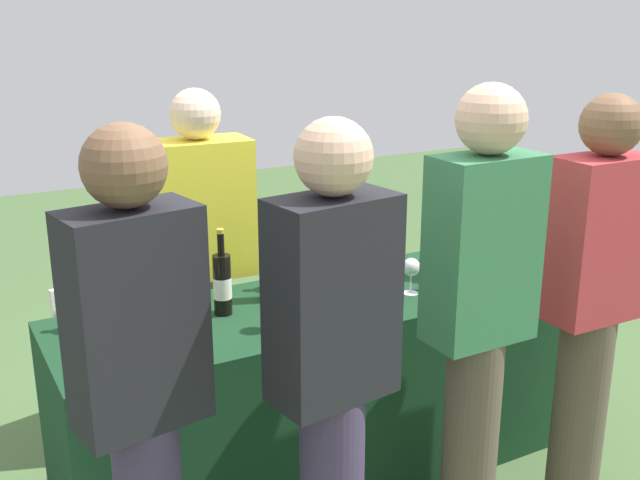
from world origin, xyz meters
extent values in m
plane|color=#476638|center=(0.00, 0.00, 0.00)|extent=(12.00, 12.00, 0.00)
cube|color=#14381E|center=(0.00, 0.00, 0.39)|extent=(2.09, 0.66, 0.78)
cylinder|color=black|center=(-0.83, 0.14, 0.88)|extent=(0.07, 0.07, 0.20)
cylinder|color=black|center=(-0.83, 0.14, 1.02)|extent=(0.03, 0.03, 0.07)
cylinder|color=gold|center=(-0.83, 0.14, 1.07)|extent=(0.03, 0.03, 0.02)
cylinder|color=silver|center=(-0.83, 0.14, 0.87)|extent=(0.07, 0.07, 0.07)
cylinder|color=black|center=(-0.56, 0.16, 0.89)|extent=(0.08, 0.08, 0.21)
cylinder|color=black|center=(-0.56, 0.16, 1.04)|extent=(0.03, 0.03, 0.09)
cylinder|color=black|center=(-0.56, 0.16, 1.09)|extent=(0.03, 0.03, 0.02)
cylinder|color=silver|center=(-0.56, 0.16, 0.88)|extent=(0.08, 0.08, 0.07)
cylinder|color=black|center=(-0.39, 0.06, 0.90)|extent=(0.07, 0.07, 0.23)
cylinder|color=black|center=(-0.39, 0.06, 1.06)|extent=(0.03, 0.03, 0.09)
cylinder|color=gold|center=(-0.39, 0.06, 1.11)|extent=(0.03, 0.03, 0.02)
cylinder|color=silver|center=(-0.39, 0.06, 0.89)|extent=(0.07, 0.07, 0.08)
cylinder|color=black|center=(-0.17, 0.10, 0.89)|extent=(0.07, 0.07, 0.22)
cylinder|color=black|center=(-0.17, 0.10, 1.04)|extent=(0.03, 0.03, 0.07)
cylinder|color=gold|center=(-0.17, 0.10, 1.09)|extent=(0.03, 0.03, 0.02)
cylinder|color=silver|center=(-0.17, 0.10, 0.88)|extent=(0.07, 0.07, 0.08)
cylinder|color=black|center=(-0.01, 0.17, 0.89)|extent=(0.08, 0.08, 0.22)
cylinder|color=black|center=(-0.01, 0.17, 1.04)|extent=(0.03, 0.03, 0.09)
cylinder|color=gold|center=(-0.01, 0.17, 1.10)|extent=(0.03, 0.03, 0.02)
cylinder|color=silver|center=(-0.01, 0.17, 0.88)|extent=(0.08, 0.08, 0.08)
cylinder|color=black|center=(0.26, 0.10, 0.89)|extent=(0.08, 0.08, 0.21)
cylinder|color=black|center=(0.26, 0.10, 1.03)|extent=(0.03, 0.03, 0.08)
cylinder|color=black|center=(0.26, 0.10, 1.08)|extent=(0.03, 0.03, 0.02)
cylinder|color=silver|center=(0.26, 0.10, 0.88)|extent=(0.08, 0.08, 0.07)
cylinder|color=black|center=(0.43, 0.17, 0.89)|extent=(0.07, 0.07, 0.21)
cylinder|color=black|center=(0.43, 0.17, 1.04)|extent=(0.03, 0.03, 0.09)
cylinder|color=maroon|center=(0.43, 0.17, 1.09)|extent=(0.03, 0.03, 0.02)
cylinder|color=silver|center=(0.43, 0.17, 0.88)|extent=(0.07, 0.07, 0.07)
cylinder|color=black|center=(0.81, 0.15, 0.89)|extent=(0.06, 0.06, 0.21)
cylinder|color=black|center=(0.81, 0.15, 1.03)|extent=(0.02, 0.02, 0.08)
cylinder|color=maroon|center=(0.81, 0.15, 1.08)|extent=(0.03, 0.03, 0.02)
cylinder|color=silver|center=(0.81, 0.15, 0.88)|extent=(0.06, 0.06, 0.07)
cylinder|color=silver|center=(-0.60, -0.09, 0.79)|extent=(0.07, 0.07, 0.00)
cylinder|color=silver|center=(-0.60, -0.09, 0.82)|extent=(0.01, 0.01, 0.07)
sphere|color=silver|center=(-0.60, -0.09, 0.88)|extent=(0.06, 0.06, 0.06)
cylinder|color=silver|center=(-0.29, -0.17, 0.79)|extent=(0.06, 0.06, 0.00)
cylinder|color=silver|center=(-0.29, -0.17, 0.82)|extent=(0.01, 0.01, 0.07)
sphere|color=silver|center=(-0.29, -0.17, 0.89)|extent=(0.08, 0.08, 0.08)
cylinder|color=silver|center=(-0.13, -0.14, 0.79)|extent=(0.06, 0.06, 0.00)
cylinder|color=silver|center=(-0.13, -0.14, 0.83)|extent=(0.01, 0.01, 0.08)
sphere|color=silver|center=(-0.13, -0.14, 0.90)|extent=(0.07, 0.07, 0.07)
cylinder|color=silver|center=(0.36, -0.11, 0.79)|extent=(0.06, 0.06, 0.00)
cylinder|color=silver|center=(0.36, -0.11, 0.83)|extent=(0.01, 0.01, 0.08)
sphere|color=silver|center=(0.36, -0.11, 0.90)|extent=(0.07, 0.07, 0.07)
sphere|color=#590C19|center=(0.36, -0.11, 0.89)|extent=(0.04, 0.04, 0.04)
cylinder|color=silver|center=(0.45, -0.13, 0.79)|extent=(0.07, 0.07, 0.00)
cylinder|color=silver|center=(0.45, -0.13, 0.82)|extent=(0.01, 0.01, 0.07)
sphere|color=silver|center=(0.45, -0.13, 0.89)|extent=(0.07, 0.07, 0.07)
sphere|color=#590C19|center=(0.45, -0.13, 0.87)|extent=(0.04, 0.04, 0.04)
cylinder|color=silver|center=(0.63, 0.00, 0.87)|extent=(0.20, 0.20, 0.18)
cylinder|color=brown|center=(-0.29, 0.53, 0.39)|extent=(0.24, 0.24, 0.78)
cube|color=yellow|center=(-0.29, 0.53, 1.08)|extent=(0.45, 0.26, 0.59)
sphere|color=beige|center=(-0.29, 0.53, 1.48)|extent=(0.21, 0.21, 0.21)
cube|color=black|center=(-0.88, -0.60, 1.10)|extent=(0.37, 0.24, 0.60)
sphere|color=brown|center=(-0.88, -0.60, 1.51)|extent=(0.22, 0.22, 0.22)
cube|color=black|center=(-0.35, -0.71, 1.10)|extent=(0.38, 0.24, 0.60)
sphere|color=#D8AD8C|center=(-0.35, -0.71, 1.51)|extent=(0.22, 0.22, 0.22)
cylinder|color=brown|center=(0.24, -0.65, 0.41)|extent=(0.20, 0.20, 0.83)
cube|color=#337247|center=(0.24, -0.65, 1.14)|extent=(0.36, 0.20, 0.62)
sphere|color=#D8AD8C|center=(0.24, -0.65, 1.56)|extent=(0.22, 0.22, 0.22)
cylinder|color=brown|center=(0.78, -0.65, 0.40)|extent=(0.20, 0.20, 0.80)
cube|color=#B23338|center=(0.78, -0.65, 1.10)|extent=(0.37, 0.21, 0.60)
sphere|color=brown|center=(0.78, -0.65, 1.51)|extent=(0.22, 0.22, 0.22)
cube|color=white|center=(-0.64, 0.90, 0.35)|extent=(0.50, 0.15, 0.71)
camera|label=1|loc=(-1.34, -2.44, 1.88)|focal=42.37mm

